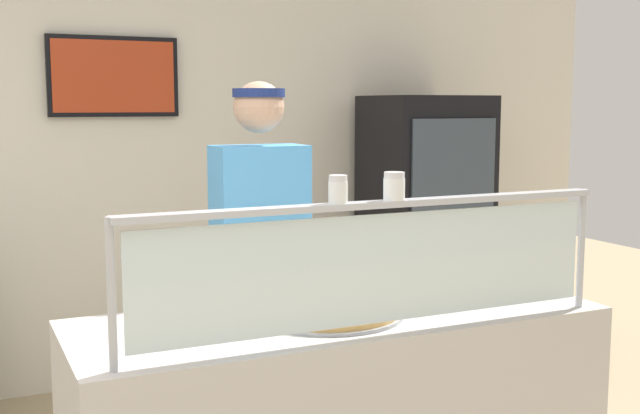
% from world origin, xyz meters
% --- Properties ---
extents(shop_rear_unit, '(6.23, 0.13, 2.70)m').
position_xyz_m(shop_rear_unit, '(0.91, 2.68, 1.36)').
color(shop_rear_unit, silver).
rests_on(shop_rear_unit, ground).
extents(sneeze_guard, '(1.66, 0.06, 0.42)m').
position_xyz_m(sneeze_guard, '(0.92, 0.06, 1.22)').
color(sneeze_guard, '#B2B5BC').
rests_on(sneeze_guard, serving_counter).
extents(pizza_tray, '(0.52, 0.52, 0.04)m').
position_xyz_m(pizza_tray, '(0.87, 0.33, 0.97)').
color(pizza_tray, '#9EA0A8').
rests_on(pizza_tray, serving_counter).
extents(pizza_server, '(0.08, 0.28, 0.01)m').
position_xyz_m(pizza_server, '(0.89, 0.31, 0.99)').
color(pizza_server, '#ADAFB7').
rests_on(pizza_server, pizza_tray).
extents(parmesan_shaker, '(0.06, 0.06, 0.09)m').
position_xyz_m(parmesan_shaker, '(0.77, 0.06, 1.41)').
color(parmesan_shaker, white).
rests_on(parmesan_shaker, sneeze_guard).
extents(pepper_flake_shaker, '(0.07, 0.07, 0.09)m').
position_xyz_m(pepper_flake_shaker, '(0.97, 0.06, 1.41)').
color(pepper_flake_shaker, white).
rests_on(pepper_flake_shaker, sneeze_guard).
extents(worker_figure, '(0.41, 0.50, 1.76)m').
position_xyz_m(worker_figure, '(0.89, 1.00, 1.01)').
color(worker_figure, '#23232D').
rests_on(worker_figure, ground).
extents(drink_fridge, '(0.69, 0.64, 1.72)m').
position_xyz_m(drink_fridge, '(2.47, 2.23, 0.86)').
color(drink_fridge, black).
rests_on(drink_fridge, ground).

